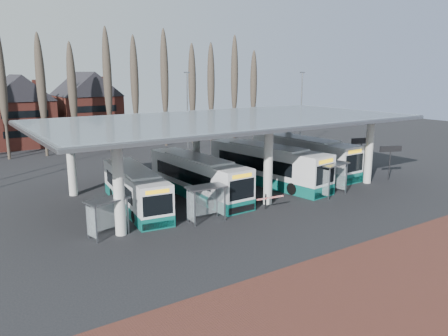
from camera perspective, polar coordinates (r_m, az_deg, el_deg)
ground at (r=32.83m, az=8.45°, el=-5.70°), size 140.00×140.00×0.00m
brick_strip at (r=25.88m, az=26.94°, el=-12.01°), size 70.00×10.00×0.03m
station_canopy at (r=37.78m, az=0.55°, el=5.65°), size 32.00×16.00×6.34m
poplar_row at (r=59.86m, az=-13.30°, el=10.78°), size 45.10×1.10×14.50m
lamp_post_b at (r=56.21m, az=-4.79°, el=7.47°), size 0.80×0.16×10.17m
lamp_post_c at (r=59.69m, az=10.05°, el=7.61°), size 0.80×0.16×10.17m
bus_0 at (r=33.89m, az=-11.55°, el=-2.72°), size 3.65×11.13×3.04m
bus_1 at (r=36.47m, az=-3.48°, el=-1.20°), size 2.94×12.03×3.32m
bus_2 at (r=40.60m, az=5.59°, el=0.36°), size 4.46×13.20×3.60m
bus_3 at (r=45.93m, az=10.21°, el=1.62°), size 3.22×12.99×3.58m
shelter_0 at (r=28.36m, az=-15.12°, el=-5.18°), size 2.83×1.83×2.43m
shelter_1 at (r=30.07m, az=-2.47°, el=-3.60°), size 2.79×1.49×2.53m
shelter_2 at (r=37.39m, az=13.77°, el=-0.50°), size 3.18×1.95×2.76m
info_sign_0 at (r=44.21m, az=20.93°, el=2.03°), size 2.11×0.96×3.33m
info_sign_1 at (r=46.94m, az=17.53°, el=3.08°), size 2.34×0.78×3.57m
barrier at (r=32.75m, az=5.92°, el=-4.00°), size 2.35×0.73×1.17m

